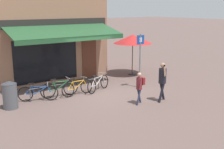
# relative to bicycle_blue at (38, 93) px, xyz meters

# --- Properties ---
(ground_plane) EXTENTS (160.00, 160.00, 0.00)m
(ground_plane) POSITION_rel_bicycle_blue_xyz_m (2.86, -0.68, -0.35)
(ground_plane) COLOR brown
(shop_front) EXTENTS (6.15, 4.94, 5.66)m
(shop_front) POSITION_rel_bicycle_blue_xyz_m (2.06, 3.82, 2.47)
(shop_front) COLOR #9E7056
(shop_front) RESTS_ON ground_plane
(bike_rack_rail) EXTENTS (3.48, 0.04, 0.57)m
(bike_rack_rail) POSITION_rel_bicycle_blue_xyz_m (1.37, 0.03, 0.12)
(bike_rack_rail) COLOR #47494F
(bike_rack_rail) RESTS_ON ground_plane
(bicycle_blue) EXTENTS (1.57, 0.85, 0.80)m
(bicycle_blue) POSITION_rel_bicycle_blue_xyz_m (0.00, 0.00, 0.00)
(bicycle_blue) COLOR black
(bicycle_blue) RESTS_ON ground_plane
(bicycle_green) EXTENTS (1.74, 0.52, 0.84)m
(bicycle_green) POSITION_rel_bicycle_blue_xyz_m (0.99, 0.01, 0.02)
(bicycle_green) COLOR black
(bicycle_green) RESTS_ON ground_plane
(bicycle_orange) EXTENTS (1.64, 0.52, 0.81)m
(bicycle_orange) POSITION_rel_bicycle_blue_xyz_m (1.77, -0.22, 0.00)
(bicycle_orange) COLOR black
(bicycle_orange) RESTS_ON ground_plane
(bicycle_silver) EXTENTS (1.65, 0.87, 0.82)m
(bicycle_silver) POSITION_rel_bicycle_blue_xyz_m (2.90, -0.20, 0.01)
(bicycle_silver) COLOR black
(bicycle_silver) RESTS_ON ground_plane
(pedestrian_adult) EXTENTS (0.56, 0.54, 1.67)m
(pedestrian_adult) POSITION_rel_bicycle_blue_xyz_m (4.31, -3.03, 0.68)
(pedestrian_adult) COLOR black
(pedestrian_adult) RESTS_ON ground_plane
(pedestrian_child) EXTENTS (0.49, 0.43, 1.34)m
(pedestrian_child) POSITION_rel_bicycle_blue_xyz_m (3.30, -2.76, 0.49)
(pedestrian_child) COLOR #282D47
(pedestrian_child) RESTS_ON ground_plane
(litter_bin) EXTENTS (0.57, 0.57, 1.12)m
(litter_bin) POSITION_rel_bicycle_blue_xyz_m (-1.22, -0.27, 0.21)
(litter_bin) COLOR #515459
(litter_bin) RESTS_ON ground_plane
(parking_sign) EXTENTS (0.44, 0.07, 2.65)m
(parking_sign) POSITION_rel_bicycle_blue_xyz_m (4.90, -0.88, 1.26)
(parking_sign) COLOR slate
(parking_sign) RESTS_ON ground_plane
(cafe_parasol) EXTENTS (2.23, 2.23, 2.37)m
(cafe_parasol) POSITION_rel_bicycle_blue_xyz_m (6.33, 1.46, 1.75)
(cafe_parasol) COLOR #4C3D2D
(cafe_parasol) RESTS_ON ground_plane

